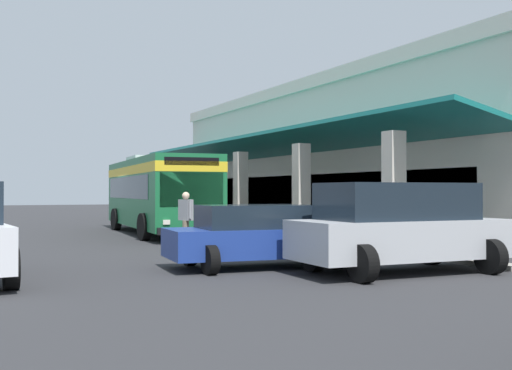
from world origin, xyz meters
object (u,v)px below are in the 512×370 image
object	(u,v)px
transit_bus	(157,190)
potted_palm	(185,209)
parked_sedan_blue	(259,235)
pedestrian	(186,216)
parked_suv_silver	(399,227)

from	to	relation	value
transit_bus	potted_palm	bearing A→B (deg)	154.68
parked_sedan_blue	pedestrian	size ratio (longest dim) A/B	2.58
parked_suv_silver	potted_palm	distance (m)	25.47
potted_palm	pedestrian	bearing A→B (deg)	-19.40
pedestrian	potted_palm	size ratio (longest dim) A/B	0.71
pedestrian	potted_palm	xyz separation A→B (m)	(-17.36, 6.11, -0.28)
parked_suv_silver	pedestrian	distance (m)	8.09
pedestrian	potted_palm	world-z (taller)	potted_palm
parked_sedan_blue	pedestrian	world-z (taller)	pedestrian
transit_bus	pedestrian	world-z (taller)	transit_bus
parked_suv_silver	pedestrian	bearing A→B (deg)	-164.55
transit_bus	potted_palm	xyz separation A→B (m)	(-10.26, 4.85, -1.13)
parked_suv_silver	parked_sedan_blue	bearing A→B (deg)	-134.32
parked_sedan_blue	potted_palm	size ratio (longest dim) A/B	1.83
pedestrian	parked_sedan_blue	bearing A→B (deg)	-1.61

